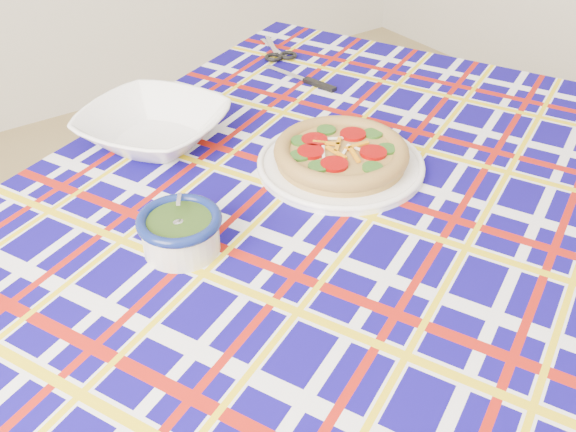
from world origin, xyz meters
TOP-DOWN VIEW (x-y plane):
  - floor at (0.00, 0.00)m, footprint 4.00×4.00m
  - dining_table at (-0.25, -0.14)m, footprint 1.89×1.60m
  - tablecloth at (-0.25, -0.14)m, footprint 1.94×1.64m
  - main_focaccia_plate at (-0.08, -0.07)m, footprint 0.43×0.43m
  - pesto_bowl at (-0.44, -0.11)m, footprint 0.18×0.18m
  - serving_bowl at (-0.32, 0.23)m, footprint 0.38×0.38m
  - table_knife at (0.09, 0.34)m, footprint 0.07×0.23m
  - kitchen_scissors at (0.15, 0.50)m, footprint 0.14×0.21m

SIDE VIEW (x-z plane):
  - floor at x=0.00m, z-range 0.00..0.00m
  - dining_table at x=-0.25m, z-range 0.31..1.07m
  - tablecloth at x=-0.25m, z-range 0.66..0.77m
  - table_knife at x=0.09m, z-range 0.77..0.78m
  - kitchen_scissors at x=0.15m, z-range 0.77..0.78m
  - main_focaccia_plate at x=-0.08m, z-range 0.77..0.83m
  - serving_bowl at x=-0.32m, z-range 0.77..0.83m
  - pesto_bowl at x=-0.44m, z-range 0.77..0.85m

